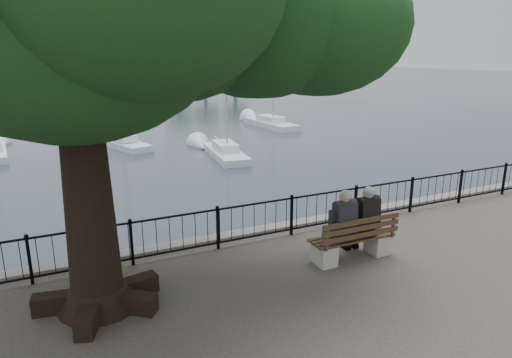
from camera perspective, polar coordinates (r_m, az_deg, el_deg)
harbor at (r=12.00m, az=-1.04°, el=-9.13°), size 260.00×260.00×1.20m
railing at (r=11.18m, az=0.00°, el=-5.15°), size 22.06×0.06×1.00m
bench at (r=10.55m, az=12.06°, el=-7.92°), size 2.01×0.62×1.06m
person_left at (r=10.31m, az=10.40°, el=-5.97°), size 0.49×0.83×1.68m
person_right at (r=10.66m, az=13.16°, el=-5.39°), size 0.49×0.83×1.68m
lion_monument at (r=57.35m, az=-19.40°, el=11.17°), size 5.55×5.55×8.30m
sailboat_b at (r=28.75m, az=-16.31°, el=4.48°), size 2.75×5.07×10.57m
sailboat_c at (r=24.99m, az=-3.86°, el=3.49°), size 2.09×5.32×10.92m
sailboat_d at (r=35.41m, az=1.85°, el=7.00°), size 1.99×6.06×9.96m
sailboat_f at (r=44.68m, az=-16.78°, el=8.19°), size 2.05×5.80×12.04m
sailboat_g at (r=45.45m, az=-11.34°, el=8.60°), size 2.67×4.90×9.20m
sailboat_h at (r=50.51m, az=-23.86°, el=8.41°), size 3.22×6.36×15.56m
far_shore at (r=91.49m, az=-6.61°, el=14.43°), size 30.00×8.60×9.18m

